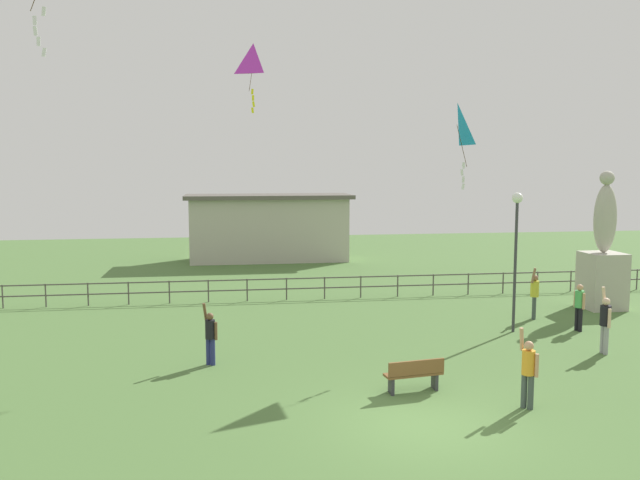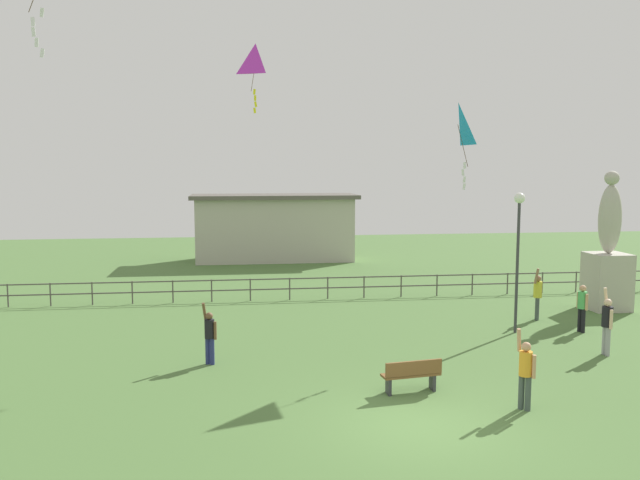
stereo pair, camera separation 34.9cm
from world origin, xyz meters
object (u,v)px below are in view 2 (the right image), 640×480
at_px(person_1, 210,334).
at_px(park_bench, 412,375).
at_px(lamppost, 518,232).
at_px(person_0, 538,294).
at_px(kite_4, 256,63).
at_px(person_5, 525,370).
at_px(person_2, 582,305).
at_px(kite_3, 458,127).
at_px(person_3, 607,322).
at_px(statue_monument, 608,262).

bearing_deg(person_1, park_bench, -30.91).
xyz_separation_m(lamppost, park_bench, (-5.12, -5.37, -2.98)).
xyz_separation_m(person_0, kite_4, (-10.24, 1.75, 8.40)).
relative_size(person_5, kite_4, 0.77).
relative_size(person_0, person_5, 1.03).
xyz_separation_m(person_2, kite_3, (-4.80, -0.73, 5.93)).
xyz_separation_m(person_3, kite_3, (-4.09, 1.95, 5.85)).
xyz_separation_m(lamppost, person_1, (-10.23, -2.32, -2.55)).
bearing_deg(person_5, statue_monument, 51.13).
relative_size(park_bench, kite_4, 0.63).
height_order(person_3, kite_4, kite_4).
bearing_deg(lamppost, statue_monument, 30.62).
xyz_separation_m(park_bench, person_3, (6.69, 2.45, 0.55)).
xyz_separation_m(park_bench, person_2, (7.39, 5.13, 0.48)).
distance_m(statue_monument, lamppost, 6.18).
bearing_deg(kite_3, person_5, -92.92).
distance_m(person_1, person_2, 12.67).
distance_m(person_2, person_3, 2.77).
bearing_deg(person_1, statue_monument, 19.22).
bearing_deg(statue_monument, person_0, -159.02).
xyz_separation_m(person_0, person_1, (-11.82, -4.00, -0.09)).
bearing_deg(person_3, park_bench, -159.87).
bearing_deg(person_2, park_bench, -145.24).
bearing_deg(person_0, kite_3, -147.25).
relative_size(statue_monument, person_5, 2.89).
bearing_deg(lamppost, person_5, -112.45).
xyz_separation_m(lamppost, person_3, (1.56, -2.92, -2.43)).
bearing_deg(kite_4, person_2, -18.62).
height_order(person_0, person_1, person_0).
bearing_deg(lamppost, person_0, 46.59).
relative_size(person_0, person_2, 1.20).
height_order(person_2, person_3, person_3).
xyz_separation_m(person_2, kite_4, (-10.92, 3.68, 8.44)).
height_order(person_5, kite_4, kite_4).
bearing_deg(kite_4, person_5, -60.51).
height_order(person_1, person_2, person_1).
distance_m(park_bench, person_2, 9.01).
bearing_deg(kite_3, statue_monument, 27.61).
height_order(person_1, person_5, person_5).
bearing_deg(person_1, lamppost, 12.75).
bearing_deg(person_3, statue_monument, 59.03).
bearing_deg(person_0, lamppost, -133.41).
xyz_separation_m(person_0, person_5, (-4.42, -8.53, -0.03)).
xyz_separation_m(statue_monument, lamppost, (-5.15, -3.05, 1.56)).
distance_m(statue_monument, person_0, 3.91).
relative_size(lamppost, kite_4, 1.95).
height_order(kite_3, kite_4, kite_4).
relative_size(statue_monument, person_2, 3.36).
bearing_deg(kite_3, person_1, -170.08).
xyz_separation_m(statue_monument, kite_4, (-13.79, 0.39, 7.49)).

